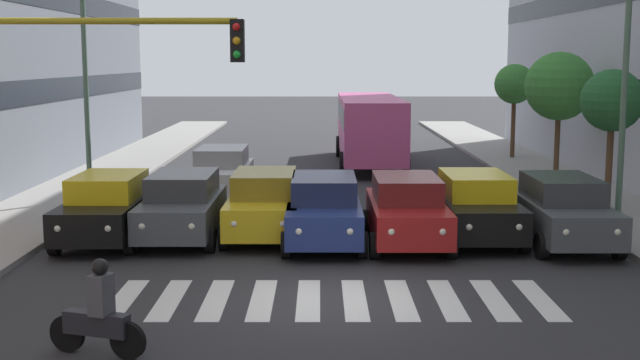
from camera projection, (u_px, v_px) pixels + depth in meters
ground_plane at (332, 299)px, 16.00m from camera, size 180.00×180.00×0.00m
crosswalk_markings at (332, 299)px, 16.00m from camera, size 8.55×2.80×0.01m
car_0 at (563, 210)px, 20.59m from camera, size 2.02×4.44×1.72m
car_1 at (476, 206)px, 21.15m from camera, size 2.02×4.44×1.72m
car_2 at (407, 210)px, 20.63m from camera, size 2.02×4.44×1.72m
car_3 at (324, 210)px, 20.66m from camera, size 2.02×4.44×1.72m
car_4 at (265, 204)px, 21.51m from camera, size 2.02×4.44×1.72m
car_5 at (183, 206)px, 21.23m from camera, size 2.02×4.44×1.72m
car_6 at (108, 208)px, 20.98m from camera, size 2.02×4.44×1.72m
car_row2_0 at (222, 173)px, 27.47m from camera, size 2.02×4.44×1.72m
bus_behind_traffic at (369, 123)px, 36.24m from camera, size 2.78×10.50×3.00m
motorcycle_with_rider at (98, 316)px, 12.87m from camera, size 1.65×0.63×1.57m
traffic_light_gantry at (49, 107)px, 14.89m from camera, size 5.17×0.36×5.50m
street_lamp_left at (605, 62)px, 21.20m from camera, size 3.26×0.28×7.13m
street_lamp_right at (97, 73)px, 26.05m from camera, size 2.42×0.28×6.68m
street_tree_1 at (612, 101)px, 24.49m from camera, size 1.87×1.87×4.20m
street_tree_2 at (559, 87)px, 30.88m from camera, size 2.58×2.58×4.78m
street_tree_3 at (514, 85)px, 37.63m from camera, size 1.82×1.82×4.29m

